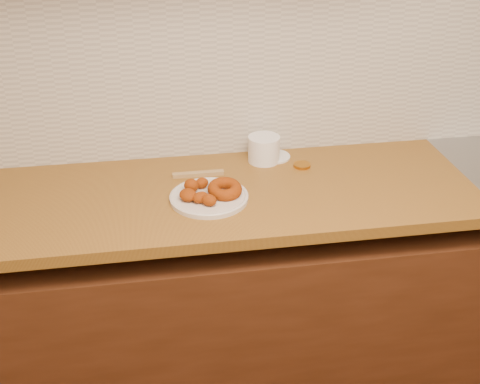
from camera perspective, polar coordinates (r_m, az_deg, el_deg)
name	(u,v)px	position (r m, az deg, el deg)	size (l,w,h in m)	color
wall_back	(310,30)	(2.22, 6.67, 15.02)	(4.00, 0.02, 2.70)	#BDAF92
base_cabinet	(317,298)	(2.39, 7.28, -9.98)	(3.60, 0.60, 0.77)	#4A2412
butcher_block	(137,202)	(2.03, -9.72, -0.94)	(2.30, 0.62, 0.04)	olive
backsplash	(309,72)	(2.25, 6.53, 11.25)	(3.60, 0.02, 0.60)	beige
donut_plate	(209,197)	(1.98, -2.95, -0.52)	(0.26, 0.26, 0.01)	beige
ring_donut	(225,189)	(1.97, -1.47, 0.30)	(0.11, 0.11, 0.04)	#8E320A
fried_dough_chunks	(197,192)	(1.96, -4.14, -0.03)	(0.13, 0.18, 0.05)	#8E320A
plastic_tub	(264,149)	(2.21, 2.28, 4.10)	(0.12, 0.12, 0.10)	white
tub_lid	(274,156)	(2.26, 3.24, 3.38)	(0.12, 0.12, 0.01)	white
brass_jar_lid	(302,165)	(2.20, 5.90, 2.54)	(0.06, 0.06, 0.01)	#B5721B
wooden_utensil	(198,174)	(2.13, -3.98, 1.72)	(0.18, 0.02, 0.01)	#A3814B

